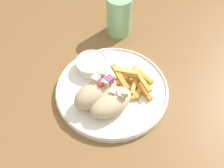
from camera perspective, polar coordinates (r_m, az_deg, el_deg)
ground_plane at (r=1.39m, az=-1.19°, el=-17.78°), size 10.00×10.00×0.00m
table at (r=0.80m, az=-1.98°, el=-1.91°), size 1.11×1.11×0.75m
plate at (r=0.68m, az=-0.00°, el=-1.23°), size 0.29×0.29×0.02m
pita_sandwich_near at (r=0.62m, az=-0.23°, el=-3.95°), size 0.13×0.10×0.06m
pita_sandwich_far at (r=0.63m, az=-3.45°, el=-1.78°), size 0.13×0.09×0.07m
fries_pile at (r=0.68m, az=4.53°, el=0.70°), size 0.09×0.13×0.04m
sauce_ramekin at (r=0.71m, az=-4.46°, el=4.34°), size 0.09×0.09×0.03m
water_glass at (r=0.81m, az=1.55°, el=14.44°), size 0.08×0.08×0.12m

